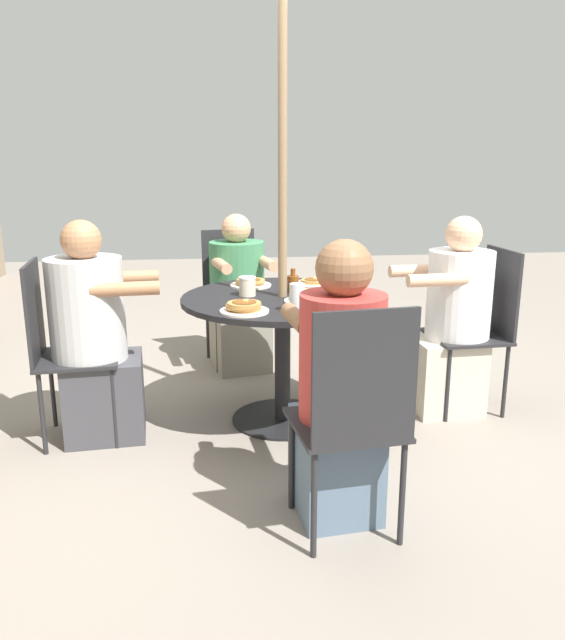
{
  "coord_description": "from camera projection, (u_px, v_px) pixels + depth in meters",
  "views": [
    {
      "loc": [
        -3.29,
        0.38,
        1.45
      ],
      "look_at": [
        0.0,
        0.0,
        0.59
      ],
      "focal_mm": 35.0,
      "sensor_mm": 36.0,
      "label": 1
    }
  ],
  "objects": [
    {
      "name": "ground_plane",
      "position": [
        282.0,
        420.0,
        3.57
      ],
      "size": [
        12.0,
        12.0,
        0.0
      ],
      "primitive_type": "plane",
      "color": "gray"
    },
    {
      "name": "patio_table",
      "position": [
        282.0,
        320.0,
        3.42
      ],
      "size": [
        1.1,
        1.1,
        0.72
      ],
      "color": "black",
      "rests_on": "ground"
    },
    {
      "name": "umbrella_pole",
      "position": [
        282.0,
        215.0,
        3.27
      ],
      "size": [
        0.05,
        0.05,
        2.32
      ],
      "primitive_type": "cylinder",
      "color": "#846B4C",
      "rests_on": "ground"
    },
    {
      "name": "patio_chair_north",
      "position": [
        482.0,
        321.0,
        3.62
      ],
      "size": [
        0.43,
        0.43,
        0.95
      ],
      "rotation": [
        0.0,
        0.0,
        0.05
      ],
      "color": "#232326",
      "rests_on": "ground"
    },
    {
      "name": "diner_north",
      "position": [
        453.0,
        325.0,
        3.6
      ],
      "size": [
        0.38,
        0.56,
        1.14
      ],
      "rotation": [
        0.0,
        0.0,
        0.05
      ],
      "color": "beige",
      "rests_on": "ground"
    },
    {
      "name": "patio_chair_east",
      "position": [
        232.0,
        289.0,
        4.51
      ],
      "size": [
        0.48,
        0.48,
        0.95
      ],
      "rotation": [
        0.0,
        0.0,
        -4.51
      ],
      "color": "#232326",
      "rests_on": "ground"
    },
    {
      "name": "diner_east",
      "position": [
        239.0,
        300.0,
        4.36
      ],
      "size": [
        0.59,
        0.46,
        1.08
      ],
      "rotation": [
        0.0,
        0.0,
        -4.51
      ],
      "color": "gray",
      "rests_on": "ground"
    },
    {
      "name": "patio_chair_south",
      "position": [
        59.0,
        342.0,
        3.2
      ],
      "size": [
        0.44,
        0.44,
        0.95
      ],
      "rotation": [
        0.0,
        0.0,
        -3.05
      ],
      "color": "#232326",
      "rests_on": "ground"
    },
    {
      "name": "diner_south",
      "position": [
        95.0,
        343.0,
        3.24
      ],
      "size": [
        0.42,
        0.58,
        1.16
      ],
      "rotation": [
        0.0,
        0.0,
        -3.05
      ],
      "color": "#3D3D42",
      "rests_on": "ground"
    },
    {
      "name": "patio_chair_west",
      "position": [
        354.0,
        412.0,
        2.32
      ],
      "size": [
        0.45,
        0.45,
        0.95
      ],
      "rotation": [
        0.0,
        0.0,
        -1.46
      ],
      "color": "#232326",
      "rests_on": "ground"
    },
    {
      "name": "diner_west",
      "position": [
        339.0,
        395.0,
        2.49
      ],
      "size": [
        0.51,
        0.38,
        1.16
      ],
      "rotation": [
        0.0,
        0.0,
        -1.46
      ],
      "color": "slate",
      "rests_on": "ground"
    },
    {
      "name": "pancake_plate_a",
      "position": [
        250.0,
        283.0,
        3.65
      ],
      "size": [
        0.24,
        0.24,
        0.05
      ],
      "color": "silver",
      "rests_on": "patio_table"
    },
    {
      "name": "pancake_plate_b",
      "position": [
        308.0,
        297.0,
        3.24
      ],
      "size": [
        0.24,
        0.24,
        0.07
      ],
      "color": "silver",
      "rests_on": "patio_table"
    },
    {
      "name": "pancake_plate_c",
      "position": [
        313.0,
        282.0,
        3.7
      ],
      "size": [
        0.24,
        0.24,
        0.04
      ],
      "color": "silver",
      "rests_on": "patio_table"
    },
    {
      "name": "pancake_plate_d",
      "position": [
        244.0,
        308.0,
        3.03
      ],
      "size": [
        0.24,
        0.24,
        0.06
      ],
      "color": "silver",
      "rests_on": "patio_table"
    },
    {
      "name": "pancake_plate_e",
      "position": [
        351.0,
        289.0,
        3.45
      ],
      "size": [
        0.24,
        0.24,
        0.07
      ],
      "color": "silver",
      "rests_on": "patio_table"
    },
    {
      "name": "syrup_bottle",
      "position": [
        293.0,
        283.0,
        3.47
      ],
      "size": [
        0.08,
        0.06,
        0.13
      ],
      "color": "brown",
      "rests_on": "patio_table"
    },
    {
      "name": "coffee_cup",
      "position": [
        247.0,
        286.0,
        3.38
      ],
      "size": [
        0.09,
        0.09,
        0.1
      ],
      "color": "beige",
      "rests_on": "patio_table"
    },
    {
      "name": "drinking_glass_a",
      "position": [
        297.0,
        298.0,
        3.02
      ],
      "size": [
        0.08,
        0.08,
        0.14
      ],
      "primitive_type": "cylinder",
      "color": "silver",
      "rests_on": "patio_table"
    }
  ]
}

